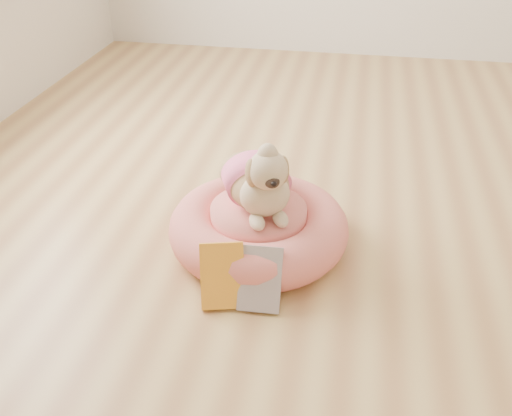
% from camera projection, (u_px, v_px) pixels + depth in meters
% --- Properties ---
extents(floor, '(4.50, 4.50, 0.00)m').
position_uv_depth(floor, '(390.00, 241.00, 2.08)').
color(floor, '#AA7846').
rests_on(floor, ground).
extents(pet_bed, '(0.64, 0.64, 0.16)m').
position_uv_depth(pet_bed, '(259.00, 228.00, 2.02)').
color(pet_bed, '#E8775B').
rests_on(pet_bed, floor).
extents(dog, '(0.41, 0.48, 0.29)m').
position_uv_depth(dog, '(259.00, 168.00, 1.91)').
color(dog, brown).
rests_on(dog, pet_bed).
extents(book_yellow, '(0.16, 0.15, 0.19)m').
position_uv_depth(book_yellow, '(222.00, 276.00, 1.76)').
color(book_yellow, gold).
rests_on(book_yellow, floor).
extents(book_white, '(0.14, 0.13, 0.18)m').
position_uv_depth(book_white, '(260.00, 279.00, 1.76)').
color(book_white, white).
rests_on(book_white, floor).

